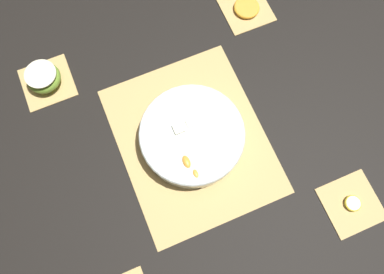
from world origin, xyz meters
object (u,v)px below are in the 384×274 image
(apple_half, at_px, (43,78))
(orange_slice_whole, at_px, (247,8))
(fruit_salad_bowl, at_px, (192,136))
(banana_coin_single, at_px, (353,203))

(apple_half, xyz_separation_m, orange_slice_whole, (0.00, 0.59, -0.02))
(fruit_salad_bowl, distance_m, apple_half, 0.42)
(fruit_salad_bowl, relative_size, apple_half, 2.92)
(apple_half, height_order, orange_slice_whole, apple_half)
(fruit_salad_bowl, height_order, apple_half, fruit_salad_bowl)
(fruit_salad_bowl, xyz_separation_m, apple_half, (-0.30, -0.29, -0.01))
(apple_half, distance_m, banana_coin_single, 0.84)
(orange_slice_whole, xyz_separation_m, banana_coin_single, (0.60, -0.00, -0.00))
(apple_half, relative_size, banana_coin_single, 2.23)
(apple_half, height_order, banana_coin_single, apple_half)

